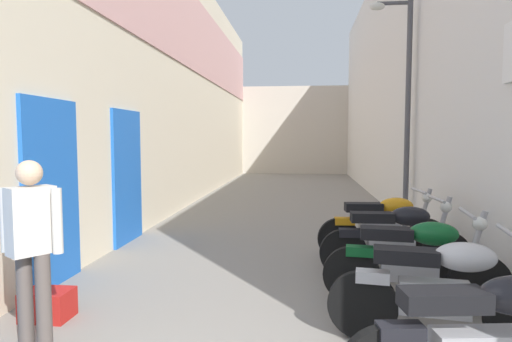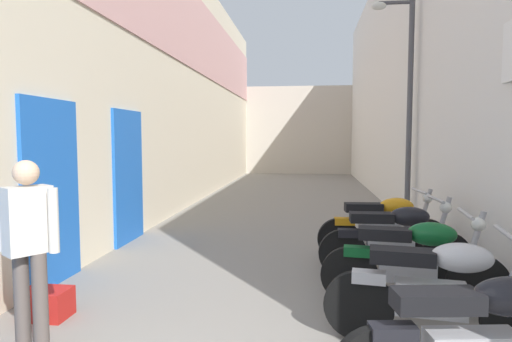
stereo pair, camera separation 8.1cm
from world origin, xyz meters
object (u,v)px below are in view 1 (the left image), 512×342
(motorcycle_third, at_px, (415,260))
(motorcycle_fourth, at_px, (395,238))
(motorcycle_fifth, at_px, (384,225))
(pedestrian_by_doorway, at_px, (32,242))
(street_lamp, at_px, (403,96))
(motorcycle_second, at_px, (442,289))
(motorcycle_nearest, at_px, (488,340))
(plastic_crate, at_px, (48,305))

(motorcycle_third, xyz_separation_m, motorcycle_fourth, (0.00, 0.96, 0.00))
(motorcycle_third, xyz_separation_m, motorcycle_fifth, (0.00, 1.77, 0.00))
(pedestrian_by_doorway, relative_size, street_lamp, 0.37)
(motorcycle_second, relative_size, pedestrian_by_doorway, 1.17)
(motorcycle_nearest, xyz_separation_m, street_lamp, (0.69, 5.74, 2.02))
(street_lamp, bearing_deg, motorcycle_nearest, -96.88)
(street_lamp, bearing_deg, pedestrian_by_doorway, -127.17)
(pedestrian_by_doorway, height_order, street_lamp, street_lamp)
(motorcycle_fifth, bearing_deg, pedestrian_by_doorway, -137.01)
(motorcycle_third, bearing_deg, plastic_crate, -169.41)
(pedestrian_by_doorway, xyz_separation_m, plastic_crate, (-0.29, 0.64, -0.78))
(motorcycle_fourth, xyz_separation_m, plastic_crate, (-3.59, -1.64, -0.36))
(motorcycle_fourth, bearing_deg, motorcycle_nearest, -90.00)
(motorcycle_third, distance_m, motorcycle_fifth, 1.77)
(street_lamp, bearing_deg, plastic_crate, -132.77)
(motorcycle_nearest, relative_size, motorcycle_fourth, 1.00)
(pedestrian_by_doorway, xyz_separation_m, street_lamp, (3.99, 5.27, 1.61))
(motorcycle_nearest, height_order, motorcycle_fifth, same)
(plastic_crate, bearing_deg, pedestrian_by_doorway, -65.77)
(motorcycle_fourth, relative_size, street_lamp, 0.43)
(motorcycle_fifth, relative_size, plastic_crate, 4.21)
(motorcycle_fifth, distance_m, pedestrian_by_doorway, 4.53)
(pedestrian_by_doorway, bearing_deg, plastic_crate, 114.23)
(motorcycle_fourth, xyz_separation_m, motorcycle_fifth, (-0.00, 0.80, 0.00))
(motorcycle_second, height_order, plastic_crate, motorcycle_second)
(motorcycle_second, distance_m, pedestrian_by_doorway, 3.36)
(motorcycle_third, relative_size, street_lamp, 0.43)
(pedestrian_by_doorway, height_order, plastic_crate, pedestrian_by_doorway)
(motorcycle_third, height_order, pedestrian_by_doorway, pedestrian_by_doorway)
(motorcycle_second, height_order, motorcycle_fifth, same)
(motorcycle_second, bearing_deg, pedestrian_by_doorway, -172.37)
(motorcycle_second, distance_m, street_lamp, 5.28)
(motorcycle_second, bearing_deg, street_lamp, 81.83)
(motorcycle_fifth, bearing_deg, motorcycle_nearest, -90.00)
(motorcycle_fourth, height_order, street_lamp, street_lamp)
(motorcycle_fifth, distance_m, plastic_crate, 4.35)
(plastic_crate, bearing_deg, motorcycle_nearest, -17.29)
(motorcycle_fourth, distance_m, plastic_crate, 3.96)
(motorcycle_second, bearing_deg, motorcycle_fourth, 90.00)
(motorcycle_fifth, bearing_deg, street_lamp, 72.45)
(motorcycle_second, xyz_separation_m, pedestrian_by_doorway, (-3.30, -0.44, 0.42))
(motorcycle_fifth, xyz_separation_m, plastic_crate, (-3.59, -2.44, -0.36))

